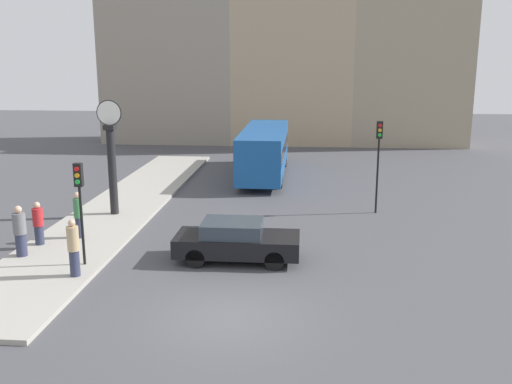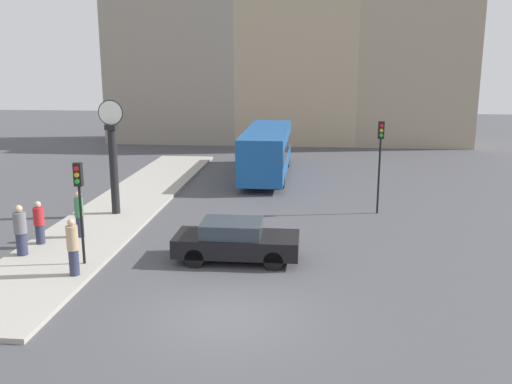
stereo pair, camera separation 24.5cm
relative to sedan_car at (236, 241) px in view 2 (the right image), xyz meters
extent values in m
plane|color=#47474C|center=(0.33, -4.43, -0.71)|extent=(120.00, 120.00, 0.00)
cube|color=#A39E93|center=(-6.12, 6.85, -0.64)|extent=(3.60, 26.55, 0.15)
cube|color=gray|center=(-8.92, 28.62, 5.40)|extent=(10.58, 5.00, 12.24)
cube|color=tan|center=(1.11, 28.62, 6.26)|extent=(9.48, 5.00, 13.95)
cube|color=gray|center=(10.36, 28.62, 8.72)|extent=(9.03, 5.00, 18.86)
cube|color=black|center=(0.04, 0.00, -0.12)|extent=(4.23, 1.82, 0.64)
cube|color=#2D3842|center=(-0.13, 0.00, 0.45)|extent=(2.03, 1.64, 0.49)
cylinder|color=black|center=(1.35, 0.80, -0.39)|extent=(0.65, 0.22, 0.65)
cylinder|color=black|center=(1.35, -0.80, -0.39)|extent=(0.65, 0.22, 0.65)
cylinder|color=black|center=(-1.27, 0.80, -0.39)|extent=(0.65, 0.22, 0.65)
cylinder|color=black|center=(-1.27, -0.80, -0.39)|extent=(0.65, 0.22, 0.65)
cube|color=#195199|center=(-0.10, 14.48, 0.87)|extent=(2.39, 9.99, 2.45)
cube|color=#1E232D|center=(-0.10, 14.48, 1.03)|extent=(2.41, 9.79, 0.73)
cylinder|color=black|center=(0.95, 17.58, -0.26)|extent=(0.28, 0.90, 0.90)
cylinder|color=black|center=(-1.16, 17.58, -0.26)|extent=(0.28, 0.90, 0.90)
cylinder|color=black|center=(0.95, 11.38, -0.26)|extent=(0.28, 0.90, 0.90)
cylinder|color=black|center=(-1.16, 11.38, -0.26)|extent=(0.28, 0.90, 0.90)
cylinder|color=black|center=(-4.91, -1.20, 0.76)|extent=(0.09, 0.09, 2.64)
cube|color=black|center=(-4.91, -1.20, 2.45)|extent=(0.26, 0.20, 0.76)
cylinder|color=red|center=(-4.91, -1.32, 2.66)|extent=(0.15, 0.04, 0.15)
cylinder|color=orange|center=(-4.91, -1.32, 2.45)|extent=(0.15, 0.04, 0.15)
cylinder|color=green|center=(-4.91, -1.32, 2.25)|extent=(0.15, 0.04, 0.15)
cylinder|color=black|center=(5.50, 6.74, 0.97)|extent=(0.09, 0.09, 3.37)
cube|color=black|center=(5.50, 6.74, 3.03)|extent=(0.26, 0.20, 0.76)
cylinder|color=red|center=(5.50, 6.62, 3.24)|extent=(0.15, 0.04, 0.15)
cylinder|color=orange|center=(5.50, 6.62, 3.03)|extent=(0.15, 0.04, 0.15)
cylinder|color=green|center=(5.50, 6.62, 2.82)|extent=(0.15, 0.04, 0.15)
cylinder|color=black|center=(-5.99, 5.04, 1.28)|extent=(0.36, 0.36, 3.69)
cube|color=black|center=(-5.99, 5.04, 3.23)|extent=(0.46, 0.46, 0.21)
cylinder|color=black|center=(-5.99, 5.04, 3.84)|extent=(1.08, 0.04, 1.08)
cylinder|color=white|center=(-5.99, 5.04, 3.84)|extent=(1.00, 0.06, 1.00)
cylinder|color=#2D334C|center=(-7.37, -0.59, -0.17)|extent=(0.37, 0.37, 0.79)
cylinder|color=slate|center=(-7.37, -0.59, 0.59)|extent=(0.43, 0.43, 0.73)
sphere|color=tan|center=(-7.37, -0.59, 1.09)|extent=(0.26, 0.26, 0.26)
cylinder|color=#2D334C|center=(-4.80, -2.23, -0.15)|extent=(0.31, 0.31, 0.83)
cylinder|color=tan|center=(-4.80, -2.23, 0.65)|extent=(0.37, 0.37, 0.77)
sphere|color=tan|center=(-4.80, -2.23, 1.15)|extent=(0.23, 0.23, 0.23)
cylinder|color=#2D334C|center=(-6.18, 1.58, -0.17)|extent=(0.28, 0.28, 0.79)
cylinder|color=#387A47|center=(-6.18, 1.58, 0.59)|extent=(0.33, 0.33, 0.73)
sphere|color=tan|center=(-6.18, 1.58, 1.08)|extent=(0.25, 0.25, 0.25)
cylinder|color=#2D334C|center=(-7.32, 0.66, -0.21)|extent=(0.32, 0.32, 0.70)
cylinder|color=red|center=(-7.32, 0.66, 0.47)|extent=(0.38, 0.38, 0.66)
sphere|color=tan|center=(-7.32, 0.66, 0.92)|extent=(0.24, 0.24, 0.24)
camera|label=1|loc=(2.29, -18.44, 6.06)|focal=40.00mm
camera|label=2|loc=(2.54, -18.42, 6.06)|focal=40.00mm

